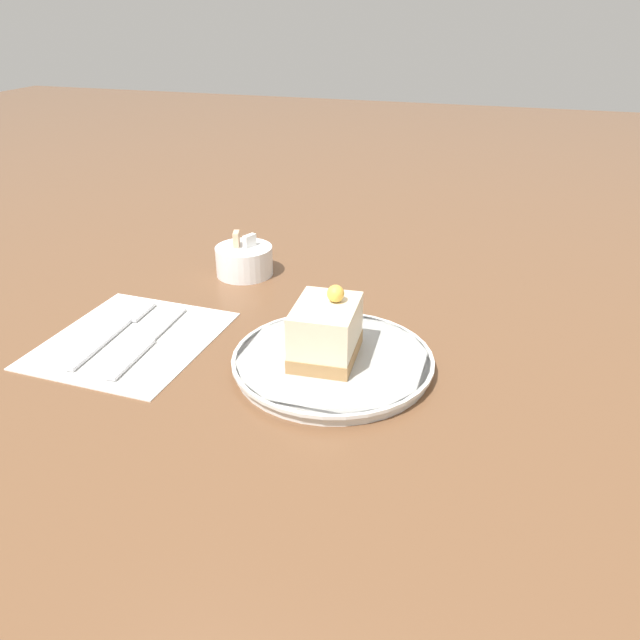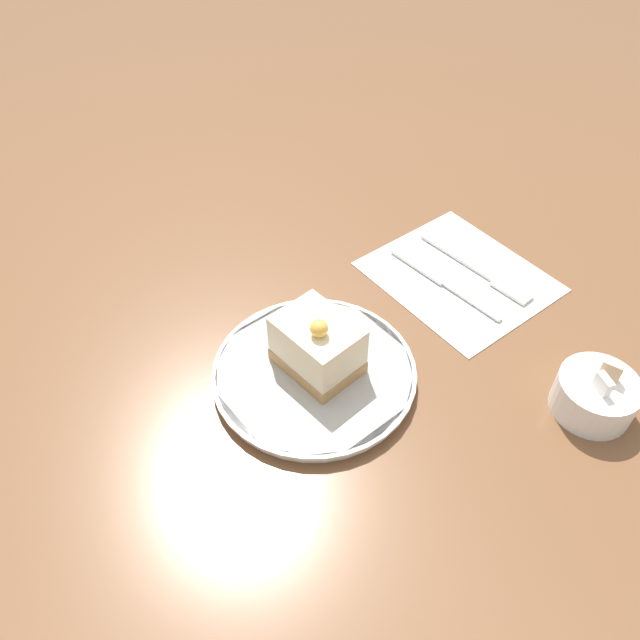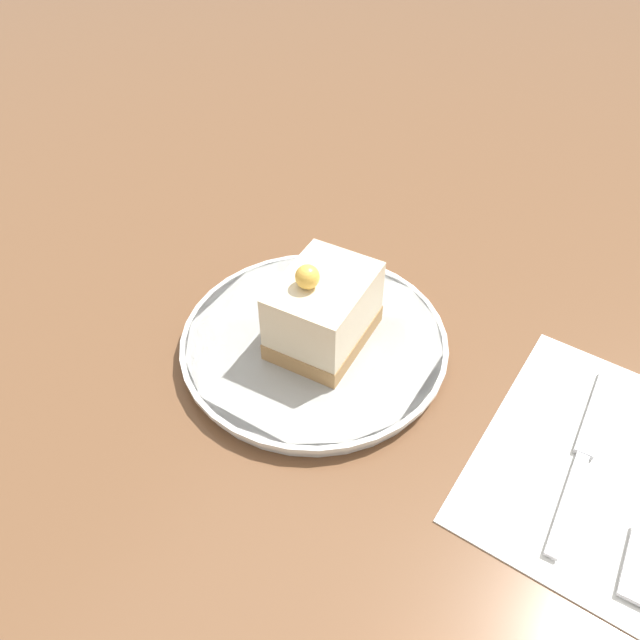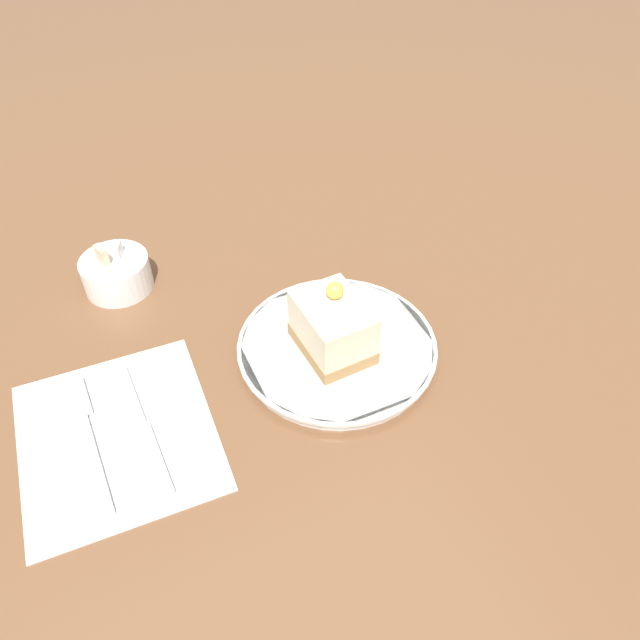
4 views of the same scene
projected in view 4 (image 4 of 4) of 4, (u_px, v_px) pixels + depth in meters
ground_plane at (351, 374)px, 0.67m from camera, size 4.00×4.00×0.00m
plate at (333, 349)px, 0.69m from camera, size 0.22×0.22×0.01m
cake_slice at (333, 327)px, 0.66m from camera, size 0.07×0.09×0.08m
napkin at (117, 435)px, 0.62m from camera, size 0.19×0.21×0.00m
fork at (86, 430)px, 0.62m from camera, size 0.02×0.17×0.00m
knife at (147, 437)px, 0.61m from camera, size 0.02×0.17×0.00m
sugar_bowl at (117, 273)px, 0.76m from camera, size 0.08×0.08×0.06m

